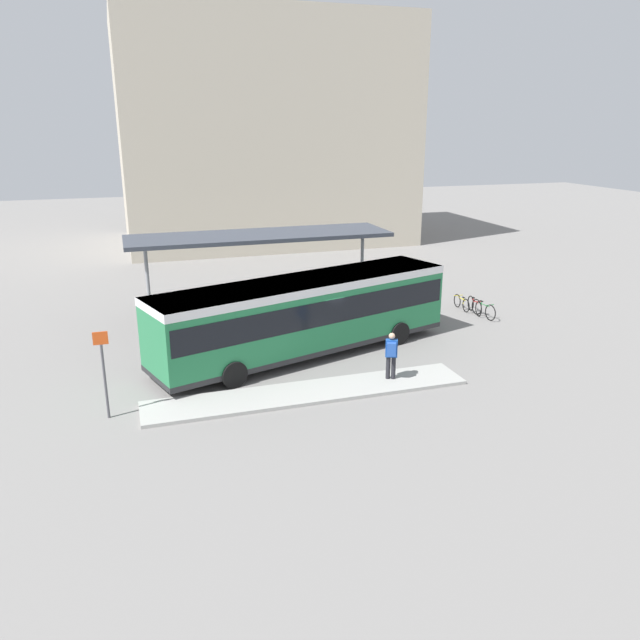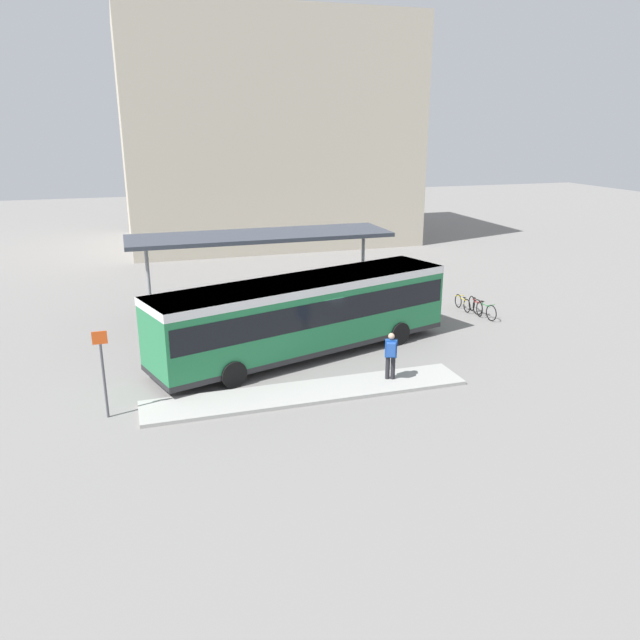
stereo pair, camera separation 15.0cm
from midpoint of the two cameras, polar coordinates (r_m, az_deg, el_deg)
name	(u,v)px [view 2 (the right image)]	position (r m, az deg, el deg)	size (l,w,h in m)	color
ground_plane	(305,354)	(24.59, -1.19, -3.15)	(120.00, 120.00, 0.00)	slate
curb_island	(308,392)	(21.06, -0.91, -6.64)	(10.97, 1.80, 0.12)	#9E9E99
city_bus	(305,311)	(24.03, -1.20, 0.82)	(12.48, 6.16, 3.02)	#237A47
pedestrian_waiting	(391,353)	(21.74, 6.69, -3.04)	(0.50, 0.53, 1.69)	#232328
bicycle_green	(484,310)	(30.09, 14.94, 0.91)	(0.48, 1.79, 0.77)	black
bicycle_red	(476,306)	(30.67, 14.17, 1.26)	(0.48, 1.70, 0.74)	black
bicycle_yellow	(463,303)	(31.14, 13.04, 1.52)	(0.48, 1.56, 0.67)	black
station_shelter	(260,237)	(28.59, -5.35, 7.58)	(11.84, 3.26, 3.93)	#383D47
potted_planter_near_shelter	(342,313)	(27.82, 2.22, 0.64)	(0.76, 0.76, 1.16)	slate
platform_sign	(103,370)	(19.98, -19.01, -4.37)	(0.44, 0.08, 2.80)	#4C4C51
station_building	(265,133)	(49.08, -4.98, 16.68)	(20.71, 12.77, 16.03)	#BCB29E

